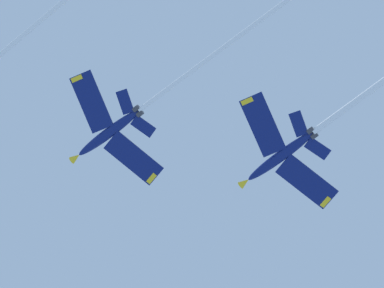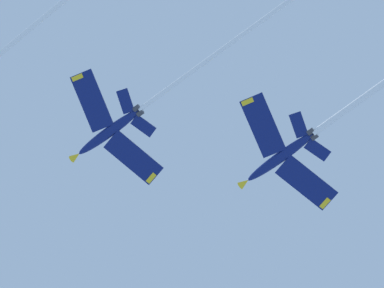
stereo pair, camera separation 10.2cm
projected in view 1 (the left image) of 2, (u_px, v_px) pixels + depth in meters
jet_second at (144, 106)px, 126.28m from camera, size 36.30×36.99×11.61m
jet_third at (334, 117)px, 121.39m from camera, size 36.33×35.78×11.11m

